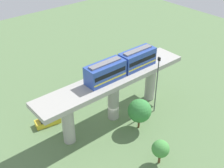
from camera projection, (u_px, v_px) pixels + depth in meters
name	position (u px, v px, depth m)	size (l,w,h in m)	color
ground_plane	(113.00, 117.00, 51.03)	(120.00, 120.00, 0.00)	#5B7A4C
viaduct	(113.00, 88.00, 47.68)	(5.20, 28.00, 8.33)	#A8A59E
train	(122.00, 65.00, 46.69)	(2.64, 13.55, 3.24)	#2D4CA5
parked_car_yellow	(47.00, 121.00, 49.09)	(2.54, 4.46, 1.76)	yellow
parked_car_orange	(112.00, 70.00, 63.60)	(2.54, 4.46, 1.76)	orange
parked_car_blue	(65.00, 100.00, 54.11)	(2.29, 4.38, 1.76)	#284CB7
tree_near_viaduct	(161.00, 149.00, 40.77)	(2.56, 2.56, 4.05)	brown
tree_mid_lot	(140.00, 111.00, 46.89)	(3.91, 3.91, 5.47)	brown
signal_post	(157.00, 83.00, 49.33)	(0.44, 0.28, 10.93)	#4C4C51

